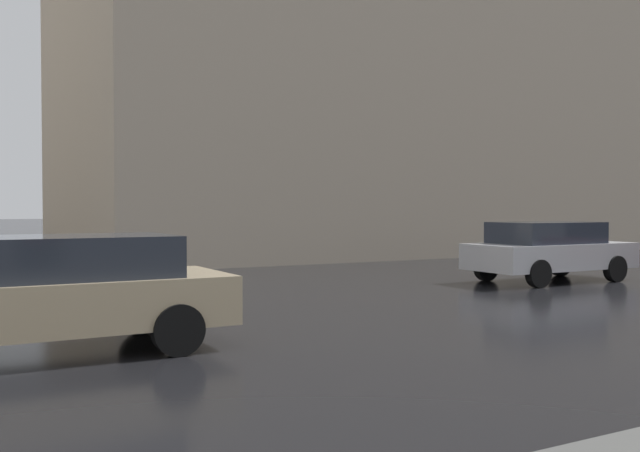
% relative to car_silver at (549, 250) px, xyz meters
% --- Properties ---
extents(haussmann_block_corner, '(14.31, 23.77, 18.24)m').
position_rel_car_silver_xyz_m(haussmann_block_corner, '(14.16, -3.32, 8.18)').
color(haussmann_block_corner, tan).
rests_on(haussmann_block_corner, ground_plane).
extents(car_silver, '(1.85, 4.10, 1.41)m').
position_rel_car_silver_xyz_m(car_silver, '(0.00, 0.00, 0.00)').
color(car_silver, '#B7B7BC').
rests_on(car_silver, ground_plane).
extents(car_champagne, '(1.85, 4.10, 1.41)m').
position_rel_car_silver_xyz_m(car_champagne, '(-3.00, 11.43, 0.00)').
color(car_champagne, tan).
rests_on(car_champagne, ground_plane).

